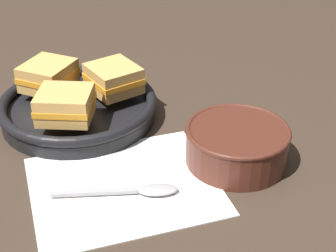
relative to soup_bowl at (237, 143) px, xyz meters
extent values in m
plane|color=#382B21|center=(-0.12, 0.04, -0.03)|extent=(4.00, 4.00, 0.00)
cube|color=white|center=(-0.18, 0.00, -0.03)|extent=(0.27, 0.23, 0.00)
cylinder|color=#4C2319|center=(0.00, 0.00, -0.01)|extent=(0.16, 0.16, 0.06)
cylinder|color=orange|center=(0.00, 0.00, 0.01)|extent=(0.14, 0.14, 0.01)
torus|color=#4C2319|center=(0.00, 0.00, 0.02)|extent=(0.16, 0.16, 0.01)
cube|color=#9E9EA3|center=(-0.23, -0.01, -0.03)|extent=(0.12, 0.04, 0.01)
ellipsoid|color=#9E9EA3|center=(-0.14, -0.04, -0.03)|extent=(0.06, 0.04, 0.01)
cylinder|color=black|center=(-0.21, 0.21, -0.02)|extent=(0.27, 0.27, 0.02)
torus|color=black|center=(-0.21, 0.21, 0.00)|extent=(0.28, 0.28, 0.02)
cube|color=tan|center=(-0.24, 0.26, 0.02)|extent=(0.11, 0.11, 0.02)
cube|color=orange|center=(-0.24, 0.26, 0.03)|extent=(0.12, 0.12, 0.01)
cube|color=tan|center=(-0.24, 0.26, 0.04)|extent=(0.11, 0.11, 0.02)
cube|color=tan|center=(-0.23, 0.15, 0.02)|extent=(0.11, 0.10, 0.02)
cube|color=orange|center=(-0.23, 0.15, 0.03)|extent=(0.11, 0.11, 0.01)
cube|color=tan|center=(-0.23, 0.15, 0.04)|extent=(0.11, 0.10, 0.02)
cube|color=tan|center=(-0.14, 0.22, 0.02)|extent=(0.10, 0.10, 0.02)
cube|color=orange|center=(-0.14, 0.22, 0.03)|extent=(0.10, 0.11, 0.01)
cube|color=tan|center=(-0.14, 0.22, 0.04)|extent=(0.10, 0.10, 0.02)
camera|label=1|loc=(-0.31, -0.58, 0.43)|focal=55.00mm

